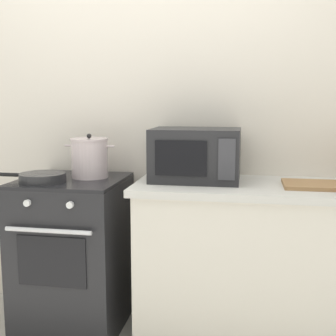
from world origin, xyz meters
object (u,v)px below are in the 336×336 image
(microwave, at_px, (196,155))
(cutting_board, at_px, (318,185))
(frying_pan, at_px, (42,177))
(stove, at_px, (74,253))
(stock_pot, at_px, (90,158))

(microwave, xyz_separation_m, cutting_board, (0.66, -0.08, -0.14))
(frying_pan, bearing_deg, microwave, 13.23)
(stove, relative_size, stock_pot, 2.99)
(stock_pot, xyz_separation_m, frying_pan, (-0.22, -0.19, -0.09))
(stove, xyz_separation_m, microwave, (0.73, 0.08, 0.61))
(frying_pan, height_order, microwave, microwave)
(cutting_board, bearing_deg, stove, -179.95)
(stock_pot, bearing_deg, cutting_board, -2.94)
(stove, height_order, cutting_board, cutting_board)
(stove, xyz_separation_m, frying_pan, (-0.13, -0.12, 0.48))
(stock_pot, distance_m, microwave, 0.64)
(stock_pot, xyz_separation_m, cutting_board, (1.30, -0.07, -0.11))
(frying_pan, distance_m, microwave, 0.89)
(stock_pot, height_order, microwave, microwave)
(frying_pan, relative_size, microwave, 0.92)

